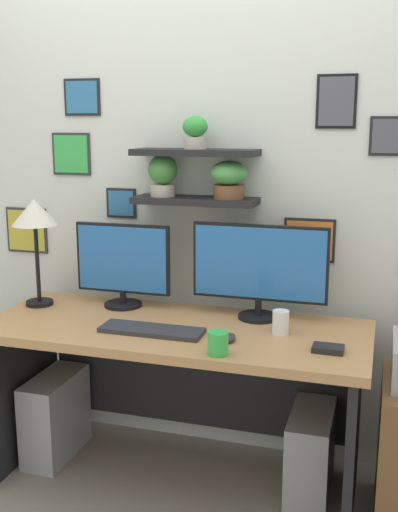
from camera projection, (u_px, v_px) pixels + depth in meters
ground_plane at (175, 481)px, 2.85m from camera, size 8.00×8.00×0.00m
back_wall_assembly at (202, 179)px, 2.97m from camera, size 4.40×0.24×2.70m
desk at (178, 366)px, 2.79m from camera, size 1.68×0.68×0.75m
monitor_left at (123, 264)px, 2.94m from camera, size 0.47×0.18×0.40m
monitor_right at (259, 268)px, 2.75m from camera, size 0.61×0.18×0.43m
keyboard at (152, 330)px, 2.60m from camera, size 0.44×0.14×0.02m
computer_mouse at (229, 338)px, 2.50m from camera, size 0.06×0.09×0.03m
desk_lamp at (35, 218)px, 2.91m from camera, size 0.22×0.22×0.52m
coffee_mug at (218, 343)px, 2.35m from camera, size 0.08×0.08×0.09m
pen_cup at (281, 322)px, 2.58m from camera, size 0.07×0.07×0.10m
scissors_tray at (328, 349)px, 2.38m from camera, size 0.12×0.08×0.02m
computer_tower_left at (56, 416)px, 3.04m from camera, size 0.18×0.40×0.41m
computer_tower_right at (310, 454)px, 2.71m from camera, size 0.18×0.40×0.39m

